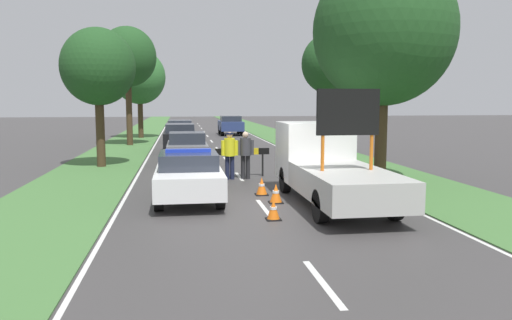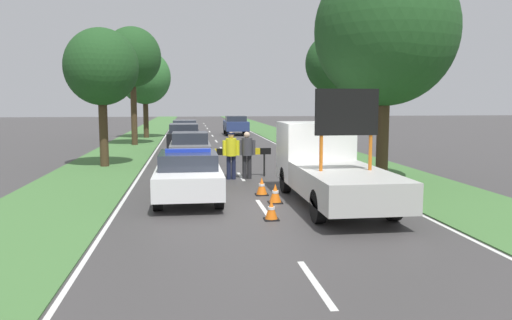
{
  "view_description": "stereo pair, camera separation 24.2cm",
  "coord_description": "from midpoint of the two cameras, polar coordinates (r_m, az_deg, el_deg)",
  "views": [
    {
      "loc": [
        -2.2,
        -13.48,
        2.88
      ],
      "look_at": [
        0.06,
        1.39,
        1.1
      ],
      "focal_mm": 35.0,
      "sensor_mm": 36.0,
      "label": 1
    },
    {
      "loc": [
        -1.96,
        -13.51,
        2.88
      ],
      "look_at": [
        0.06,
        1.39,
        1.1
      ],
      "focal_mm": 35.0,
      "sensor_mm": 36.0,
      "label": 2
    }
  ],
  "objects": [
    {
      "name": "queued_car_sedan_silver",
      "position": [
        35.75,
        -7.95,
        3.4
      ],
      "size": [
        1.81,
        4.6,
        1.54
      ],
      "rotation": [
        0.0,
        0.0,
        3.14
      ],
      "color": "#B2B2B7",
      "rests_on": "ground"
    },
    {
      "name": "traffic_cone_near_police",
      "position": [
        15.37,
        1.11,
        -3.03
      ],
      "size": [
        0.39,
        0.39,
        0.55
      ],
      "color": "black",
      "rests_on": "ground"
    },
    {
      "name": "work_truck",
      "position": [
        14.53,
        8.62,
        -0.53
      ],
      "size": [
        2.1,
        6.36,
        3.19
      ],
      "rotation": [
        0.0,
        0.0,
        3.17
      ],
      "color": "white",
      "rests_on": "ground"
    },
    {
      "name": "road_barrier",
      "position": [
        18.98,
        -1.67,
        0.73
      ],
      "size": [
        2.5,
        0.08,
        1.09
      ],
      "rotation": [
        0.0,
        0.0,
        -0.02
      ],
      "color": "black",
      "rests_on": "ground"
    },
    {
      "name": "ground_plane",
      "position": [
        13.96,
        1.04,
        -5.16
      ],
      "size": [
        160.0,
        160.0,
        0.0
      ],
      "primitive_type": "plane",
      "color": "#3D3A3A"
    },
    {
      "name": "traffic_cone_near_truck",
      "position": [
        17.46,
        6.19,
        -1.87
      ],
      "size": [
        0.4,
        0.4,
        0.56
      ],
      "color": "black",
      "rests_on": "ground"
    },
    {
      "name": "police_officer",
      "position": [
        18.36,
        -2.49,
        1.0
      ],
      "size": [
        0.63,
        0.4,
        1.75
      ],
      "rotation": [
        0.0,
        0.0,
        2.73
      ],
      "color": "#191E38",
      "rests_on": "ground"
    },
    {
      "name": "traffic_cone_centre_front",
      "position": [
        12.21,
        2.34,
        -5.71
      ],
      "size": [
        0.36,
        0.36,
        0.5
      ],
      "color": "black",
      "rests_on": "ground"
    },
    {
      "name": "queued_car_suv_grey",
      "position": [
        23.54,
        -7.25,
        1.49
      ],
      "size": [
        1.83,
        3.96,
        1.44
      ],
      "rotation": [
        0.0,
        0.0,
        3.14
      ],
      "color": "slate",
      "rests_on": "ground"
    },
    {
      "name": "roadside_tree_near_left",
      "position": [
        27.91,
        9.19,
        10.73
      ],
      "size": [
        3.15,
        3.15,
        6.55
      ],
      "color": "#42301E",
      "rests_on": "ground"
    },
    {
      "name": "traffic_cone_behind_barrier",
      "position": [
        14.19,
        2.7,
        -3.84
      ],
      "size": [
        0.4,
        0.4,
        0.56
      ],
      "color": "black",
      "rests_on": "ground"
    },
    {
      "name": "queued_car_sedan_black",
      "position": [
        28.8,
        -7.99,
        2.65
      ],
      "size": [
        1.79,
        4.53,
        1.6
      ],
      "rotation": [
        0.0,
        0.0,
        3.14
      ],
      "color": "black",
      "rests_on": "ground"
    },
    {
      "name": "roadside_tree_far_left",
      "position": [
        33.54,
        -13.74,
        11.3
      ],
      "size": [
        3.65,
        3.65,
        7.61
      ],
      "color": "#42301E",
      "rests_on": "ground"
    },
    {
      "name": "pedestrian_civilian",
      "position": [
        18.47,
        -0.67,
        1.0
      ],
      "size": [
        0.63,
        0.4,
        1.75
      ],
      "rotation": [
        0.0,
        0.0,
        -0.15
      ],
      "color": "#232326",
      "rests_on": "ground"
    },
    {
      "name": "lane_markings",
      "position": [
        30.76,
        -3.8,
        1.38
      ],
      "size": [
        7.85,
        71.29,
        0.01
      ],
      "color": "silver",
      "rests_on": "ground"
    },
    {
      "name": "police_car",
      "position": [
        14.74,
        -7.27,
        -1.64
      ],
      "size": [
        1.87,
        4.68,
        1.51
      ],
      "rotation": [
        0.0,
        0.0,
        0.07
      ],
      "color": "white",
      "rests_on": "ground"
    },
    {
      "name": "roadside_tree_mid_right",
      "position": [
        18.36,
        14.98,
        14.03
      ],
      "size": [
        4.93,
        4.93,
        7.88
      ],
      "color": "#42301E",
      "rests_on": "ground"
    },
    {
      "name": "queued_car_hatch_blue",
      "position": [
        42.8,
        -2.16,
        4.05
      ],
      "size": [
        1.9,
        4.13,
        1.61
      ],
      "rotation": [
        0.0,
        0.0,
        3.14
      ],
      "color": "navy",
      "rests_on": "ground"
    },
    {
      "name": "grass_verge_left",
      "position": [
        33.82,
        -13.89,
        1.7
      ],
      "size": [
        3.52,
        120.0,
        0.03
      ],
      "color": "#427038",
      "rests_on": "ground"
    },
    {
      "name": "roadside_tree_mid_left",
      "position": [
        40.02,
        -12.41,
        9.21
      ],
      "size": [
        3.97,
        3.97,
        6.8
      ],
      "color": "#42301E",
      "rests_on": "ground"
    },
    {
      "name": "roadside_tree_near_right",
      "position": [
        22.77,
        -16.97,
        10.07
      ],
      "size": [
        3.16,
        3.16,
        6.0
      ],
      "color": "#42301E",
      "rests_on": "ground"
    },
    {
      "name": "grass_verge_right",
      "position": [
        34.52,
        5.41,
        1.97
      ],
      "size": [
        3.52,
        120.0,
        0.03
      ],
      "color": "#427038",
      "rests_on": "ground"
    }
  ]
}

